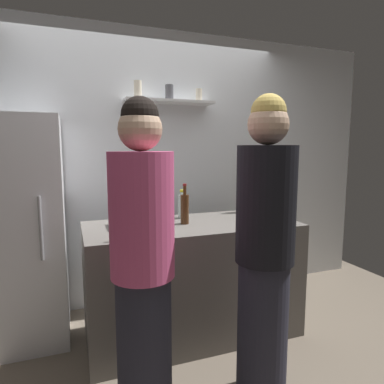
{
  "coord_description": "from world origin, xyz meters",
  "views": [
    {
      "loc": [
        -0.76,
        -1.96,
        1.51
      ],
      "look_at": [
        0.14,
        0.48,
        1.16
      ],
      "focal_mm": 31.42,
      "sensor_mm": 36.0,
      "label": 1
    }
  ],
  "objects_px": {
    "wine_bottle_dark_glass": "(283,210)",
    "utensil_holder": "(159,226)",
    "wine_bottle_pale_glass": "(135,223)",
    "wine_bottle_amber_glass": "(185,208)",
    "baking_pan": "(133,223)",
    "person_blonde": "(264,252)",
    "wine_bottle_green_glass": "(243,199)",
    "refrigerator": "(19,231)",
    "person_pink_top": "(143,267)",
    "water_bottle_plastic": "(183,205)"
  },
  "relations": [
    {
      "from": "wine_bottle_dark_glass",
      "to": "utensil_holder",
      "type": "bearing_deg",
      "value": 176.4
    },
    {
      "from": "wine_bottle_pale_glass",
      "to": "wine_bottle_amber_glass",
      "type": "height_order",
      "value": "wine_bottle_amber_glass"
    },
    {
      "from": "baking_pan",
      "to": "person_blonde",
      "type": "bearing_deg",
      "value": -55.22
    },
    {
      "from": "wine_bottle_dark_glass",
      "to": "wine_bottle_green_glass",
      "type": "relative_size",
      "value": 0.94
    },
    {
      "from": "refrigerator",
      "to": "person_pink_top",
      "type": "xyz_separation_m",
      "value": [
        0.73,
        -1.12,
        0.01
      ]
    },
    {
      "from": "utensil_holder",
      "to": "person_pink_top",
      "type": "height_order",
      "value": "person_pink_top"
    },
    {
      "from": "wine_bottle_amber_glass",
      "to": "baking_pan",
      "type": "bearing_deg",
      "value": 172.03
    },
    {
      "from": "refrigerator",
      "to": "utensil_holder",
      "type": "distance_m",
      "value": 1.13
    },
    {
      "from": "person_pink_top",
      "to": "water_bottle_plastic",
      "type": "bearing_deg",
      "value": 15.48
    },
    {
      "from": "wine_bottle_pale_glass",
      "to": "water_bottle_plastic",
      "type": "relative_size",
      "value": 1.26
    },
    {
      "from": "wine_bottle_green_glass",
      "to": "person_pink_top",
      "type": "height_order",
      "value": "person_pink_top"
    },
    {
      "from": "baking_pan",
      "to": "wine_bottle_green_glass",
      "type": "relative_size",
      "value": 1.05
    },
    {
      "from": "refrigerator",
      "to": "person_blonde",
      "type": "bearing_deg",
      "value": -39.63
    },
    {
      "from": "wine_bottle_green_glass",
      "to": "baking_pan",
      "type": "bearing_deg",
      "value": -168.89
    },
    {
      "from": "water_bottle_plastic",
      "to": "wine_bottle_green_glass",
      "type": "bearing_deg",
      "value": 4.65
    },
    {
      "from": "wine_bottle_pale_glass",
      "to": "wine_bottle_amber_glass",
      "type": "bearing_deg",
      "value": 36.13
    },
    {
      "from": "person_blonde",
      "to": "person_pink_top",
      "type": "distance_m",
      "value": 0.71
    },
    {
      "from": "utensil_holder",
      "to": "water_bottle_plastic",
      "type": "height_order",
      "value": "water_bottle_plastic"
    },
    {
      "from": "baking_pan",
      "to": "person_pink_top",
      "type": "height_order",
      "value": "person_pink_top"
    },
    {
      "from": "utensil_holder",
      "to": "water_bottle_plastic",
      "type": "distance_m",
      "value": 0.55
    },
    {
      "from": "wine_bottle_pale_glass",
      "to": "wine_bottle_dark_glass",
      "type": "height_order",
      "value": "wine_bottle_pale_glass"
    },
    {
      "from": "utensil_holder",
      "to": "wine_bottle_dark_glass",
      "type": "xyz_separation_m",
      "value": [
        0.98,
        -0.06,
        0.06
      ]
    },
    {
      "from": "baking_pan",
      "to": "person_blonde",
      "type": "relative_size",
      "value": 0.19
    },
    {
      "from": "water_bottle_plastic",
      "to": "person_blonde",
      "type": "relative_size",
      "value": 0.13
    },
    {
      "from": "baking_pan",
      "to": "water_bottle_plastic",
      "type": "height_order",
      "value": "water_bottle_plastic"
    },
    {
      "from": "refrigerator",
      "to": "person_blonde",
      "type": "xyz_separation_m",
      "value": [
        1.43,
        -1.19,
        0.03
      ]
    },
    {
      "from": "wine_bottle_amber_glass",
      "to": "wine_bottle_green_glass",
      "type": "relative_size",
      "value": 0.98
    },
    {
      "from": "wine_bottle_pale_glass",
      "to": "utensil_holder",
      "type": "bearing_deg",
      "value": 29.87
    },
    {
      "from": "utensil_holder",
      "to": "wine_bottle_amber_glass",
      "type": "distance_m",
      "value": 0.36
    },
    {
      "from": "water_bottle_plastic",
      "to": "baking_pan",
      "type": "bearing_deg",
      "value": -160.77
    },
    {
      "from": "refrigerator",
      "to": "wine_bottle_dark_glass",
      "type": "xyz_separation_m",
      "value": [
        1.93,
        -0.65,
        0.16
      ]
    },
    {
      "from": "baking_pan",
      "to": "wine_bottle_amber_glass",
      "type": "relative_size",
      "value": 1.07
    },
    {
      "from": "baking_pan",
      "to": "utensil_holder",
      "type": "distance_m",
      "value": 0.31
    },
    {
      "from": "wine_bottle_dark_glass",
      "to": "refrigerator",
      "type": "bearing_deg",
      "value": 161.39
    },
    {
      "from": "refrigerator",
      "to": "wine_bottle_amber_glass",
      "type": "bearing_deg",
      "value": -16.67
    },
    {
      "from": "wine_bottle_pale_glass",
      "to": "water_bottle_plastic",
      "type": "height_order",
      "value": "wine_bottle_pale_glass"
    },
    {
      "from": "person_blonde",
      "to": "water_bottle_plastic",
      "type": "bearing_deg",
      "value": 83.49
    },
    {
      "from": "person_blonde",
      "to": "wine_bottle_green_glass",
      "type": "bearing_deg",
      "value": 52.57
    },
    {
      "from": "utensil_holder",
      "to": "person_pink_top",
      "type": "bearing_deg",
      "value": -112.97
    },
    {
      "from": "baking_pan",
      "to": "wine_bottle_dark_glass",
      "type": "xyz_separation_m",
      "value": [
        1.11,
        -0.34,
        0.09
      ]
    },
    {
      "from": "baking_pan",
      "to": "water_bottle_plastic",
      "type": "bearing_deg",
      "value": 19.23
    },
    {
      "from": "baking_pan",
      "to": "refrigerator",
      "type": "bearing_deg",
      "value": 159.38
    },
    {
      "from": "refrigerator",
      "to": "wine_bottle_pale_glass",
      "type": "distance_m",
      "value": 1.05
    },
    {
      "from": "refrigerator",
      "to": "utensil_holder",
      "type": "xyz_separation_m",
      "value": [
        0.95,
        -0.59,
        0.1
      ]
    },
    {
      "from": "wine_bottle_dark_glass",
      "to": "person_pink_top",
      "type": "xyz_separation_m",
      "value": [
        -1.2,
        -0.47,
        -0.15
      ]
    },
    {
      "from": "refrigerator",
      "to": "wine_bottle_green_glass",
      "type": "bearing_deg",
      "value": -3.14
    },
    {
      "from": "wine_bottle_amber_glass",
      "to": "water_bottle_plastic",
      "type": "distance_m",
      "value": 0.22
    },
    {
      "from": "wine_bottle_pale_glass",
      "to": "person_pink_top",
      "type": "distance_m",
      "value": 0.45
    },
    {
      "from": "utensil_holder",
      "to": "wine_bottle_amber_glass",
      "type": "xyz_separation_m",
      "value": [
        0.27,
        0.22,
        0.07
      ]
    },
    {
      "from": "baking_pan",
      "to": "wine_bottle_green_glass",
      "type": "xyz_separation_m",
      "value": [
        1.05,
        0.21,
        0.1
      ]
    }
  ]
}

